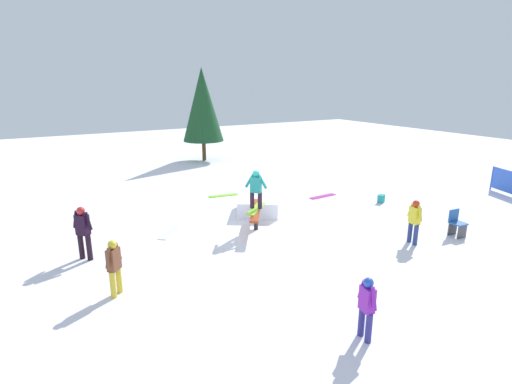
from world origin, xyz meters
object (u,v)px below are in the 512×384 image
(loose_snowboard_white, at_px, (169,232))
(folding_chair, at_px, (457,224))
(main_rider_on_rail, at_px, (256,190))
(bystander_yellow, at_px, (414,219))
(bystander_black, at_px, (83,230))
(loose_snowboard_lime, at_px, (223,196))
(loose_snowboard_magenta, at_px, (323,196))
(pine_tree_near, at_px, (202,105))
(rail_feature, at_px, (256,212))
(bystander_purple, at_px, (367,305))
(bystander_brown, at_px, (114,265))
(backpack_on_snow, at_px, (381,199))

(loose_snowboard_white, distance_m, folding_chair, 9.50)
(main_rider_on_rail, bearing_deg, bystander_yellow, 92.90)
(bystander_black, xyz_separation_m, loose_snowboard_lime, (-3.96, 6.20, -0.87))
(loose_snowboard_magenta, height_order, pine_tree_near, pine_tree_near)
(rail_feature, xyz_separation_m, main_rider_on_rail, (0.00, 0.00, 0.78))
(bystander_purple, height_order, loose_snowboard_white, bystander_purple)
(bystander_purple, xyz_separation_m, loose_snowboard_magenta, (-8.32, 5.72, -0.73))
(main_rider_on_rail, xyz_separation_m, bystander_black, (-0.38, -5.39, -0.52))
(loose_snowboard_lime, bearing_deg, bystander_brown, 55.50)
(bystander_purple, height_order, loose_snowboard_lime, bystander_purple)
(main_rider_on_rail, height_order, pine_tree_near, pine_tree_near)
(bystander_black, relative_size, bystander_brown, 1.13)
(main_rider_on_rail, bearing_deg, loose_snowboard_magenta, 160.62)
(backpack_on_snow, bearing_deg, folding_chair, 56.77)
(bystander_brown, height_order, backpack_on_snow, bystander_brown)
(main_rider_on_rail, relative_size, bystander_brown, 0.97)
(loose_snowboard_white, distance_m, pine_tree_near, 13.10)
(main_rider_on_rail, relative_size, loose_snowboard_magenta, 0.98)
(bystander_black, bearing_deg, bystander_yellow, -154.34)
(main_rider_on_rail, height_order, folding_chair, main_rider_on_rail)
(pine_tree_near, bearing_deg, bystander_black, -35.89)
(bystander_purple, bearing_deg, loose_snowboard_lime, 179.14)
(bystander_yellow, height_order, pine_tree_near, pine_tree_near)
(loose_snowboard_white, bearing_deg, bystander_yellow, -88.10)
(bystander_brown, distance_m, loose_snowboard_white, 4.17)
(loose_snowboard_magenta, bearing_deg, rail_feature, -160.33)
(rail_feature, bearing_deg, loose_snowboard_lime, -157.59)
(rail_feature, relative_size, main_rider_on_rail, 1.61)
(rail_feature, xyz_separation_m, bystander_brown, (2.11, -5.04, 0.15))
(bystander_brown, bearing_deg, rail_feature, -23.51)
(bystander_black, distance_m, loose_snowboard_lime, 7.41)
(loose_snowboard_white, bearing_deg, loose_snowboard_magenta, -44.98)
(loose_snowboard_white, bearing_deg, main_rider_on_rail, -76.17)
(main_rider_on_rail, height_order, loose_snowboard_lime, main_rider_on_rail)
(bystander_black, bearing_deg, pine_tree_near, -77.06)
(loose_snowboard_magenta, bearing_deg, pine_tree_near, 92.74)
(bystander_brown, distance_m, bystander_yellow, 8.80)
(main_rider_on_rail, relative_size, loose_snowboard_white, 0.97)
(bystander_purple, distance_m, loose_snowboard_magenta, 10.12)
(rail_feature, relative_size, bystander_purple, 1.63)
(loose_snowboard_magenta, height_order, backpack_on_snow, backpack_on_snow)
(loose_snowboard_lime, xyz_separation_m, backpack_on_snow, (4.23, 5.30, 0.16))
(bystander_yellow, bearing_deg, bystander_purple, 130.58)
(folding_chair, xyz_separation_m, pine_tree_near, (-16.16, -2.10, 3.08))
(bystander_purple, bearing_deg, pine_tree_near, 176.22)
(backpack_on_snow, bearing_deg, bystander_brown, -11.52)
(bystander_black, bearing_deg, bystander_purple, 171.32)
(loose_snowboard_white, relative_size, loose_snowboard_lime, 1.06)
(rail_feature, height_order, loose_snowboard_magenta, rail_feature)
(loose_snowboard_magenta, height_order, loose_snowboard_lime, same)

